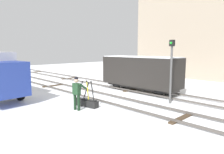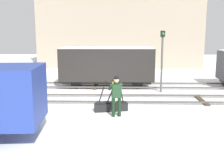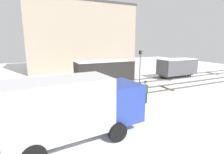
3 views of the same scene
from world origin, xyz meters
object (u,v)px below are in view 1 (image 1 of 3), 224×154
object	(u,v)px
freight_car_back_track	(140,72)
signal_post	(171,65)
switch_lever_frame	(86,102)
rail_worker	(77,91)

from	to	relation	value
freight_car_back_track	signal_post	bearing A→B (deg)	-24.17
switch_lever_frame	rail_worker	distance (m)	1.08
switch_lever_frame	freight_car_back_track	size ratio (longest dim) A/B	0.26
rail_worker	signal_post	world-z (taller)	signal_post
rail_worker	signal_post	distance (m)	5.49
rail_worker	freight_car_back_track	world-z (taller)	freight_car_back_track
signal_post	freight_car_back_track	distance (m)	3.71
signal_post	freight_car_back_track	size ratio (longest dim) A/B	0.61
signal_post	freight_car_back_track	world-z (taller)	signal_post
switch_lever_frame	freight_car_back_track	xyz separation A→B (m)	(-0.42, 5.33, 1.24)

